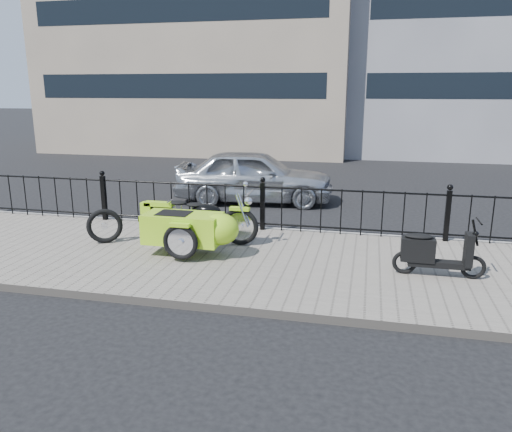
% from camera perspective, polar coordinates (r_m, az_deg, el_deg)
% --- Properties ---
extents(ground, '(120.00, 120.00, 0.00)m').
position_cam_1_polar(ground, '(8.93, -1.01, -4.49)').
color(ground, black).
rests_on(ground, ground).
extents(sidewalk, '(30.00, 3.80, 0.12)m').
position_cam_1_polar(sidewalk, '(8.45, -1.83, -5.17)').
color(sidewalk, slate).
rests_on(sidewalk, ground).
extents(curb, '(30.00, 0.10, 0.12)m').
position_cam_1_polar(curb, '(10.25, 0.92, -1.64)').
color(curb, gray).
rests_on(curb, ground).
extents(iron_fence, '(14.11, 0.11, 1.08)m').
position_cam_1_polar(iron_fence, '(9.98, 0.76, 1.05)').
color(iron_fence, black).
rests_on(iron_fence, sidewalk).
extents(building_tan, '(14.00, 8.01, 12.00)m').
position_cam_1_polar(building_tan, '(25.69, -5.84, 21.22)').
color(building_tan, gray).
rests_on(building_tan, ground).
extents(motorcycle_sidecar, '(2.28, 1.48, 0.98)m').
position_cam_1_polar(motorcycle_sidecar, '(8.61, -6.91, -1.18)').
color(motorcycle_sidecar, black).
rests_on(motorcycle_sidecar, sidewalk).
extents(scooter, '(1.35, 0.39, 0.92)m').
position_cam_1_polar(scooter, '(7.99, 19.55, -4.04)').
color(scooter, black).
rests_on(scooter, sidewalk).
extents(spare_tire, '(0.61, 0.39, 0.65)m').
position_cam_1_polar(spare_tire, '(9.54, -16.91, -1.11)').
color(spare_tire, black).
rests_on(spare_tire, sidewalk).
extents(sedan_car, '(4.21, 2.08, 1.38)m').
position_cam_1_polar(sedan_car, '(12.97, -0.20, 4.60)').
color(sedan_car, '#B6B9BE').
rests_on(sedan_car, ground).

